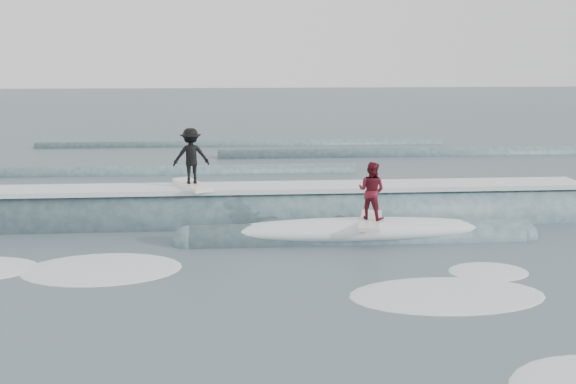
{
  "coord_description": "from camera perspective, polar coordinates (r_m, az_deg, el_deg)",
  "views": [
    {
      "loc": [
        -1.31,
        -12.61,
        4.97
      ],
      "look_at": [
        0.0,
        5.06,
        1.1
      ],
      "focal_mm": 40.0,
      "sensor_mm": 36.0,
      "label": 1
    }
  ],
  "objects": [
    {
      "name": "breaking_wave",
      "position": [
        19.05,
        0.66,
        -2.66
      ],
      "size": [
        23.1,
        3.81,
        2.05
      ],
      "color": "#324E55",
      "rests_on": "ground"
    },
    {
      "name": "surfer_black",
      "position": [
        18.97,
        -8.6,
        2.95
      ],
      "size": [
        1.34,
        2.05,
        1.72
      ],
      "color": "white",
      "rests_on": "ground"
    },
    {
      "name": "ground",
      "position": [
        13.61,
        1.6,
        -9.1
      ],
      "size": [
        160.0,
        160.0,
        0.0
      ],
      "primitive_type": "plane",
      "color": "#3E505A",
      "rests_on": "ground"
    },
    {
      "name": "whitewater",
      "position": [
        13.11,
        0.59,
        -9.95
      ],
      "size": [
        14.77,
        8.81,
        0.1
      ],
      "color": "white",
      "rests_on": "ground"
    },
    {
      "name": "far_swells",
      "position": [
        30.74,
        -0.02,
        3.02
      ],
      "size": [
        38.07,
        8.65,
        0.8
      ],
      "color": "#324E55",
      "rests_on": "ground"
    },
    {
      "name": "surfer_red",
      "position": [
        17.23,
        7.41,
        -0.24
      ],
      "size": [
        1.02,
        2.07,
        1.64
      ],
      "color": "silver",
      "rests_on": "ground"
    }
  ]
}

